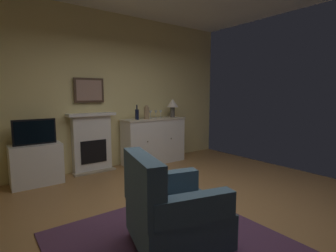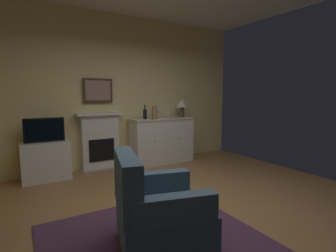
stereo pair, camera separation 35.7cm
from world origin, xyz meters
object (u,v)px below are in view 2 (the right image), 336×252
Objects in this scene: armchair at (156,210)px; tv_set at (44,130)px; sideboard_cabinet at (162,140)px; vase_decorative at (155,112)px; table_lamp at (182,104)px; tv_cabinet at (46,161)px; framed_picture at (98,90)px; wine_glass_right at (169,112)px; fireplace_unit at (100,141)px; wine_bottle at (145,114)px; wine_glass_center at (164,112)px; wine_glass_left at (159,113)px.

tv_set is at bearing 104.28° from armchair.
sideboard_cabinet is 0.64m from vase_decorative.
tv_set is at bearing 178.82° from vase_decorative.
table_lamp reaches higher than tv_cabinet.
framed_picture reaches higher than sideboard_cabinet.
wine_glass_right is at bearing -15.61° from sideboard_cabinet.
fireplace_unit is 3.79× the size of wine_bottle.
framed_picture is at bearing 169.37° from wine_glass_right.
tv_cabinet is (-2.39, 0.06, -0.74)m from wine_glass_right.
wine_glass_right is 2.50m from tv_cabinet.
fireplace_unit is 0.81× the size of sideboard_cabinet.
vase_decorative is 0.45× the size of tv_set.
wine_glass_center is 2.29m from tv_set.
armchair is at bearing -96.01° from fireplace_unit.
wine_bottle reaches higher than fireplace_unit.
wine_glass_left is at bearing 23.32° from vase_decorative.
vase_decorative is 3.03m from armchair.
fireplace_unit is 1.04m from tv_set.
wine_glass_right is at bearing -8.85° from fireplace_unit.
sideboard_cabinet is 8.18× the size of wine_glass_left.
framed_picture is 3.33× the size of wine_glass_left.
wine_glass_left is 0.59× the size of vase_decorative.
fireplace_unit is 1.52m from wine_glass_right.
table_lamp is 2.42× the size of wine_glass_center.
wine_glass_right is 0.35m from vase_decorative.
wine_bottle reaches higher than wine_glass_center.
table_lamp is 1.38× the size of wine_bottle.
wine_glass_center reaches higher than fireplace_unit.
wine_glass_right is (0.15, -0.04, 0.59)m from sideboard_cabinet.
fireplace_unit is 1.02m from wine_bottle.
armchair is (-2.06, -2.66, -0.84)m from table_lamp.
tv_set is (-2.28, 0.02, -0.21)m from wine_glass_center.
wine_bottle is (0.86, -0.23, -0.46)m from framed_picture.
wine_glass_center is at bearing -8.80° from fireplace_unit.
armchair is at bearing -95.92° from framed_picture.
wine_glass_center is (0.04, -0.02, 0.59)m from sideboard_cabinet.
tv_set is at bearing -90.00° from tv_cabinet.
wine_glass_center is at bearing -16.06° from wine_glass_left.
fireplace_unit is 3.91× the size of vase_decorative.
fireplace_unit reaches higher than tv_cabinet.
armchair is (-1.60, -2.64, -0.68)m from wine_glass_center.
vase_decorative reaches higher than fireplace_unit.
wine_glass_right is (-0.35, -0.04, -0.16)m from table_lamp.
fireplace_unit is 1.42m from wine_glass_center.
fireplace_unit is 1.47× the size of tv_cabinet.
wine_glass_center is 0.59× the size of vase_decorative.
vase_decorative is at bearing -174.05° from wine_glass_center.
framed_picture is 1.96× the size of vase_decorative.
framed_picture is at bearing 13.31° from tv_set.
table_lamp reaches higher than sideboard_cabinet.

